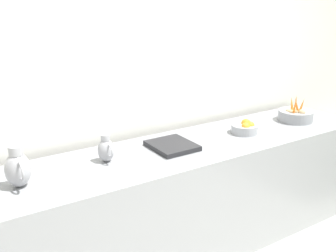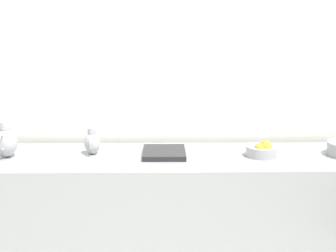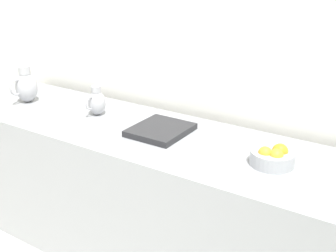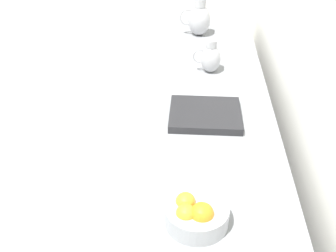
{
  "view_description": "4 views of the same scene",
  "coord_description": "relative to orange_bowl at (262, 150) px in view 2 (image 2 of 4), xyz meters",
  "views": [
    {
      "loc": [
        0.79,
        -1.7,
        1.94
      ],
      "look_at": [
        -1.43,
        -0.28,
        1.08
      ],
      "focal_mm": 42.49,
      "sensor_mm": 36.0,
      "label": 1
    },
    {
      "loc": [
        1.61,
        -0.21,
        1.78
      ],
      "look_at": [
        -1.47,
        -0.17,
        1.1
      ],
      "focal_mm": 48.82,
      "sensor_mm": 36.0,
      "label": 2
    },
    {
      "loc": [
        0.4,
        1.09,
        1.84
      ],
      "look_at": [
        -1.46,
        -0.11,
        0.95
      ],
      "focal_mm": 45.89,
      "sensor_mm": 36.0,
      "label": 3
    },
    {
      "loc": [
        -1.43,
        1.51,
        1.94
      ],
      "look_at": [
        -1.34,
        0.11,
        1.02
      ],
      "focal_mm": 44.41,
      "sensor_mm": 36.0,
      "label": 4
    }
  ],
  "objects": [
    {
      "name": "metal_pitcher_tall",
      "position": [
        -0.0,
        -1.79,
        0.07
      ],
      "size": [
        0.21,
        0.15,
        0.25
      ],
      "color": "#A3A3A8",
      "rests_on": "prep_counter"
    },
    {
      "name": "prep_counter",
      "position": [
        -0.01,
        -0.53,
        -0.48
      ],
      "size": [
        0.73,
        3.18,
        0.88
      ],
      "primitive_type": "cube",
      "color": "gray",
      "rests_on": "ground_plane"
    },
    {
      "name": "orange_bowl",
      "position": [
        0.0,
        0.0,
        0.0
      ],
      "size": [
        0.22,
        0.22,
        0.11
      ],
      "color": "#9EA0A5",
      "rests_on": "prep_counter"
    },
    {
      "name": "counter_sink_basin",
      "position": [
        -0.04,
        -0.69,
        -0.03
      ],
      "size": [
        0.34,
        0.3,
        0.04
      ],
      "primitive_type": "cube",
      "color": "#232326",
      "rests_on": "prep_counter"
    },
    {
      "name": "tile_wall_left",
      "position": [
        -0.49,
        -0.03,
        0.58
      ],
      "size": [
        0.1,
        8.9,
        3.0
      ],
      "primitive_type": "cube",
      "color": "white",
      "rests_on": "ground_plane"
    },
    {
      "name": "metal_pitcher_short",
      "position": [
        -0.07,
        -1.2,
        0.04
      ],
      "size": [
        0.16,
        0.11,
        0.19
      ],
      "color": "#A3A3A8",
      "rests_on": "prep_counter"
    }
  ]
}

